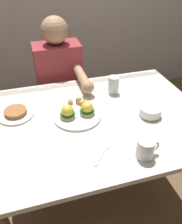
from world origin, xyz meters
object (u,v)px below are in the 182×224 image
Objects in this scene: diner_person at (60,83)px; dining_table at (99,131)px; fork at (103,153)px; eggs_benedict_plate at (77,113)px; side_plate at (16,113)px; fruit_bowl at (150,111)px; coffee_mug at (146,148)px; water_glass_near at (113,86)px.

dining_table is at bearing -78.82° from diner_person.
fork is at bearing -86.65° from diner_person.
dining_table is 4.44× the size of eggs_benedict_plate.
dining_table is 0.30m from fork.
side_plate is at bearing -125.47° from diner_person.
diner_person reaches higher than fruit_bowl.
dining_table is 0.39m from coffee_mug.
dining_table is 0.32m from water_glass_near.
water_glass_near is at bearing 64.46° from fork.
diner_person is at bearing 120.36° from fruit_bowl.
fruit_bowl is (0.39, -0.10, 0.00)m from eggs_benedict_plate.
side_plate is at bearing 161.62° from eggs_benedict_plate.
diner_person is (-0.00, 0.57, -0.12)m from eggs_benedict_plate.
fruit_bowl is at bearing -69.67° from water_glass_near.
fork is 0.55m from water_glass_near.
fruit_bowl is (0.28, -0.07, 0.14)m from dining_table.
water_glass_near is (0.17, 0.22, 0.15)m from dining_table.
water_glass_near is 0.10× the size of diner_person.
dining_table is 6.00× the size of side_plate.
fork is at bearing -47.53° from side_plate.
fork is (-0.17, 0.07, -0.05)m from coffee_mug.
eggs_benedict_plate is 2.12× the size of fork.
fork is (-0.34, -0.20, -0.03)m from fruit_bowl.
coffee_mug is 0.73m from side_plate.
dining_table is at bearing 75.95° from fork.
fruit_bowl is 1.07× the size of water_glass_near.
water_glass_near is 0.56× the size of side_plate.
fruit_bowl is 0.32m from coffee_mug.
coffee_mug is 0.56× the size of side_plate.
coffee_mug is at bearing -96.21° from water_glass_near.
eggs_benedict_plate reaches higher than fork.
coffee_mug is (-0.17, -0.27, 0.02)m from fruit_bowl.
water_glass_near is at bearing -53.08° from diner_person.
diner_person is at bearing 101.18° from dining_table.
eggs_benedict_plate reaches higher than side_plate.
dining_table is at bearing 165.34° from fruit_bowl.
side_plate is 0.18× the size of diner_person.
fruit_bowl reaches higher than side_plate.
eggs_benedict_plate is at bearing -146.50° from water_glass_near.
fruit_bowl is 0.40m from fork.
coffee_mug reaches higher than eggs_benedict_plate.
fork reaches higher than dining_table.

